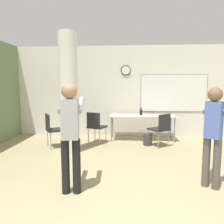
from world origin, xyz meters
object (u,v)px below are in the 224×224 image
chair_table_left (96,125)px  person_playing_front (70,130)px  chair_table_right (161,127)px  person_playing_side (214,129)px  folding_table (142,117)px  bottle_on_table (141,112)px  chair_near_pillar (53,128)px

chair_table_left → person_playing_front: 2.81m
chair_table_right → person_playing_side: size_ratio=0.56×
folding_table → person_playing_front: 3.51m
chair_table_right → person_playing_front: bearing=-123.4°
chair_table_right → person_playing_side: 2.33m
folding_table → chair_table_left: chair_table_left is taller
bottle_on_table → person_playing_front: bearing=-110.2°
bottle_on_table → chair_table_right: bottle_on_table is taller
chair_table_left → person_playing_side: person_playing_side is taller
folding_table → chair_table_right: 0.84m
chair_near_pillar → person_playing_front: bearing=-65.3°
person_playing_side → person_playing_front: person_playing_front is taller
chair_table_right → chair_table_left: 1.73m
bottle_on_table → chair_near_pillar: (-2.31, -1.00, -0.30)m
folding_table → chair_table_right: chair_table_right is taller
chair_near_pillar → bottle_on_table: bearing=23.5°
folding_table → chair_near_pillar: 2.52m
chair_table_left → chair_near_pillar: (-1.05, -0.44, 0.00)m
chair_table_right → chair_table_left: same height
person_playing_side → person_playing_front: (-2.14, -0.32, 0.03)m
bottle_on_table → chair_table_left: (-1.26, -0.56, -0.30)m
chair_table_right → folding_table: bearing=121.3°
person_playing_front → chair_near_pillar: bearing=114.7°
chair_near_pillar → folding_table: bearing=21.6°
chair_table_left → person_playing_side: size_ratio=0.56×
chair_table_right → person_playing_side: person_playing_side is taller
bottle_on_table → folding_table: bearing=-66.7°
folding_table → chair_table_left: bearing=-159.3°
chair_near_pillar → person_playing_side: 3.82m
folding_table → person_playing_front: (-1.26, -3.26, 0.27)m
bottle_on_table → chair_table_right: (0.46, -0.78, -0.30)m
folding_table → chair_table_left: size_ratio=2.16×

